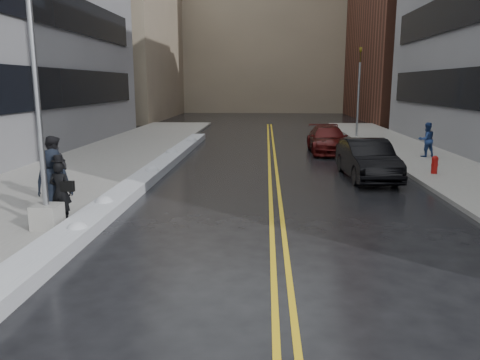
# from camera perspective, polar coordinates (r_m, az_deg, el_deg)

# --- Properties ---
(ground) EXTENTS (160.00, 160.00, 0.00)m
(ground) POSITION_cam_1_polar(r_m,az_deg,el_deg) (10.00, -9.73, -10.34)
(ground) COLOR black
(ground) RESTS_ON ground
(sidewalk_west) EXTENTS (5.50, 50.00, 0.15)m
(sidewalk_west) POSITION_cam_1_polar(r_m,az_deg,el_deg) (20.93, -19.12, 0.98)
(sidewalk_west) COLOR gray
(sidewalk_west) RESTS_ON ground
(sidewalk_east) EXTENTS (4.00, 50.00, 0.15)m
(sidewalk_east) POSITION_cam_1_polar(r_m,az_deg,el_deg) (20.90, 25.12, 0.50)
(sidewalk_east) COLOR gray
(sidewalk_east) RESTS_ON ground
(lane_line_left) EXTENTS (0.12, 50.00, 0.01)m
(lane_line_left) POSITION_cam_1_polar(r_m,az_deg,el_deg) (19.39, 3.65, 0.58)
(lane_line_left) COLOR gold
(lane_line_left) RESTS_ON ground
(lane_line_right) EXTENTS (0.12, 50.00, 0.01)m
(lane_line_right) POSITION_cam_1_polar(r_m,az_deg,el_deg) (19.39, 4.54, 0.57)
(lane_line_right) COLOR gold
(lane_line_right) RESTS_ON ground
(snow_ridge) EXTENTS (0.90, 30.00, 0.34)m
(snow_ridge) POSITION_cam_1_polar(r_m,az_deg,el_deg) (17.99, -11.76, 0.03)
(snow_ridge) COLOR silver
(snow_ridge) RESTS_ON ground
(building_west_far) EXTENTS (14.00, 22.00, 18.00)m
(building_west_far) POSITION_cam_1_polar(r_m,az_deg,el_deg) (56.14, -15.88, 16.61)
(building_west_far) COLOR gray
(building_west_far) RESTS_ON ground
(building_far) EXTENTS (36.00, 16.00, 22.00)m
(building_far) POSITION_cam_1_polar(r_m,az_deg,el_deg) (69.41, 3.15, 17.64)
(building_far) COLOR gray
(building_far) RESTS_ON ground
(lamppost) EXTENTS (0.65, 0.65, 7.62)m
(lamppost) POSITION_cam_1_polar(r_m,az_deg,el_deg) (12.36, -23.18, 5.23)
(lamppost) COLOR gray
(lamppost) RESTS_ON sidewalk_west
(fire_hydrant) EXTENTS (0.26, 0.26, 0.73)m
(fire_hydrant) POSITION_cam_1_polar(r_m,az_deg,el_deg) (20.47, 22.64, 1.84)
(fire_hydrant) COLOR maroon
(fire_hydrant) RESTS_ON sidewalk_east
(traffic_signal) EXTENTS (0.16, 0.20, 6.00)m
(traffic_signal) POSITION_cam_1_polar(r_m,az_deg,el_deg) (33.63, 14.27, 10.75)
(traffic_signal) COLOR gray
(traffic_signal) RESTS_ON sidewalk_east
(pedestrian_fedora) EXTENTS (0.61, 0.42, 1.60)m
(pedestrian_fedora) POSITION_cam_1_polar(r_m,az_deg,el_deg) (13.14, -21.02, -1.29)
(pedestrian_fedora) COLOR black
(pedestrian_fedora) RESTS_ON sidewalk_west
(pedestrian_b) EXTENTS (1.13, 0.96, 2.01)m
(pedestrian_b) POSITION_cam_1_polar(r_m,az_deg,el_deg) (15.56, -21.79, 1.34)
(pedestrian_b) COLOR black
(pedestrian_b) RESTS_ON sidewalk_west
(pedestrian_c) EXTENTS (1.01, 0.74, 1.90)m
(pedestrian_c) POSITION_cam_1_polar(r_m,az_deg,el_deg) (13.43, -21.78, -0.44)
(pedestrian_c) COLOR black
(pedestrian_c) RESTS_ON sidewalk_west
(pedestrian_east) EXTENTS (0.95, 0.81, 1.70)m
(pedestrian_east) POSITION_cam_1_polar(r_m,az_deg,el_deg) (25.01, 21.78, 4.58)
(pedestrian_east) COLOR navy
(pedestrian_east) RESTS_ON sidewalk_east
(car_black) EXTENTS (1.88, 4.82, 1.56)m
(car_black) POSITION_cam_1_polar(r_m,az_deg,el_deg) (19.21, 15.24, 2.45)
(car_black) COLOR black
(car_black) RESTS_ON ground
(car_maroon) EXTENTS (2.01, 4.93, 1.43)m
(car_maroon) POSITION_cam_1_polar(r_m,az_deg,el_deg) (26.18, 10.64, 4.86)
(car_maroon) COLOR #420B0A
(car_maroon) RESTS_ON ground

